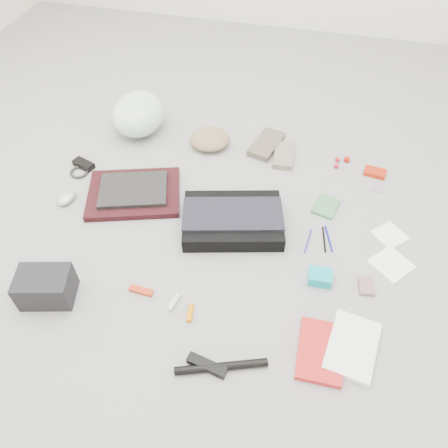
% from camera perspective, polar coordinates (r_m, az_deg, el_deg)
% --- Properties ---
extents(ground_plane, '(4.00, 4.00, 0.00)m').
position_cam_1_polar(ground_plane, '(1.84, 0.00, -1.04)').
color(ground_plane, gray).
extents(messenger_bag, '(0.47, 0.39, 0.07)m').
position_cam_1_polar(messenger_bag, '(1.84, 1.14, 0.49)').
color(messenger_bag, black).
rests_on(messenger_bag, ground_plane).
extents(bag_flap, '(0.45, 0.29, 0.01)m').
position_cam_1_polar(bag_flap, '(1.81, 1.16, 1.34)').
color(bag_flap, black).
rests_on(bag_flap, messenger_bag).
extents(laptop_sleeve, '(0.48, 0.42, 0.03)m').
position_cam_1_polar(laptop_sleeve, '(2.02, -11.67, 3.93)').
color(laptop_sleeve, black).
rests_on(laptop_sleeve, ground_plane).
extents(laptop, '(0.35, 0.30, 0.02)m').
position_cam_1_polar(laptop, '(2.01, -11.77, 4.43)').
color(laptop, black).
rests_on(laptop, laptop_sleeve).
extents(bike_helmet, '(0.30, 0.35, 0.20)m').
position_cam_1_polar(bike_helmet, '(2.37, -11.13, 13.96)').
color(bike_helmet, white).
rests_on(bike_helmet, ground_plane).
extents(beanie, '(0.25, 0.24, 0.07)m').
position_cam_1_polar(beanie, '(2.25, -1.86, 11.04)').
color(beanie, '#8D7152').
rests_on(beanie, ground_plane).
extents(mitten_left, '(0.17, 0.25, 0.03)m').
position_cam_1_polar(mitten_left, '(2.26, 5.56, 10.31)').
color(mitten_left, brown).
rests_on(mitten_left, ground_plane).
extents(mitten_right, '(0.11, 0.19, 0.03)m').
position_cam_1_polar(mitten_right, '(2.20, 7.80, 8.85)').
color(mitten_right, gray).
rests_on(mitten_right, ground_plane).
extents(power_brick, '(0.12, 0.08, 0.03)m').
position_cam_1_polar(power_brick, '(2.24, -17.87, 7.42)').
color(power_brick, black).
rests_on(power_brick, ground_plane).
extents(cable_coil, '(0.11, 0.11, 0.01)m').
position_cam_1_polar(cable_coil, '(2.21, -18.39, 6.45)').
color(cable_coil, black).
rests_on(cable_coil, ground_plane).
extents(mouse, '(0.08, 0.11, 0.04)m').
position_cam_1_polar(mouse, '(2.08, -19.85, 3.26)').
color(mouse, '#A5A5A5').
rests_on(mouse, ground_plane).
extents(camera_bag, '(0.22, 0.18, 0.12)m').
position_cam_1_polar(camera_bag, '(1.73, -22.27, -7.59)').
color(camera_bag, black).
rests_on(camera_bag, ground_plane).
extents(multitool, '(0.09, 0.03, 0.01)m').
position_cam_1_polar(multitool, '(1.69, -10.78, -8.53)').
color(multitool, '#AB2A10').
rests_on(multitool, ground_plane).
extents(toiletry_tube_white, '(0.03, 0.07, 0.02)m').
position_cam_1_polar(toiletry_tube_white, '(1.64, -6.58, -10.08)').
color(toiletry_tube_white, silver).
rests_on(toiletry_tube_white, ground_plane).
extents(toiletry_tube_orange, '(0.03, 0.07, 0.02)m').
position_cam_1_polar(toiletry_tube_orange, '(1.61, -4.44, -11.49)').
color(toiletry_tube_orange, '#D77B00').
rests_on(toiletry_tube_orange, ground_plane).
extents(u_lock, '(0.14, 0.06, 0.03)m').
position_cam_1_polar(u_lock, '(1.51, -2.26, -17.97)').
color(u_lock, black).
rests_on(u_lock, ground_plane).
extents(bike_pump, '(0.30, 0.13, 0.03)m').
position_cam_1_polar(bike_pump, '(1.51, -0.37, -18.14)').
color(bike_pump, black).
rests_on(bike_pump, ground_plane).
extents(book_red, '(0.15, 0.23, 0.02)m').
position_cam_1_polar(book_red, '(1.57, 12.49, -15.91)').
color(book_red, red).
rests_on(book_red, ground_plane).
extents(book_white, '(0.19, 0.26, 0.02)m').
position_cam_1_polar(book_white, '(1.60, 16.40, -15.08)').
color(book_white, white).
rests_on(book_white, ground_plane).
extents(notepad, '(0.12, 0.15, 0.01)m').
position_cam_1_polar(notepad, '(1.99, 13.14, 2.26)').
color(notepad, '#3E7748').
rests_on(notepad, ground_plane).
extents(pen_blue, '(0.02, 0.13, 0.01)m').
position_cam_1_polar(pen_blue, '(1.84, 10.93, -2.17)').
color(pen_blue, navy).
rests_on(pen_blue, ground_plane).
extents(pen_black, '(0.03, 0.13, 0.01)m').
position_cam_1_polar(pen_black, '(1.86, 12.93, -1.96)').
color(pen_black, black).
rests_on(pen_black, ground_plane).
extents(pen_navy, '(0.05, 0.14, 0.01)m').
position_cam_1_polar(pen_navy, '(1.87, 13.52, -1.86)').
color(pen_navy, navy).
rests_on(pen_navy, ground_plane).
extents(accordion_wallet, '(0.09, 0.08, 0.04)m').
position_cam_1_polar(accordion_wallet, '(1.71, 12.42, -6.76)').
color(accordion_wallet, '#0CAFBE').
rests_on(accordion_wallet, ground_plane).
extents(card_deck, '(0.07, 0.09, 0.01)m').
position_cam_1_polar(card_deck, '(1.75, 18.08, -7.74)').
color(card_deck, '#906072').
rests_on(card_deck, ground_plane).
extents(napkin_top, '(0.16, 0.16, 0.01)m').
position_cam_1_polar(napkin_top, '(1.95, 20.81, -1.38)').
color(napkin_top, white).
rests_on(napkin_top, ground_plane).
extents(napkin_bottom, '(0.19, 0.19, 0.01)m').
position_cam_1_polar(napkin_bottom, '(1.85, 21.04, -4.93)').
color(napkin_bottom, white).
rests_on(napkin_bottom, ground_plane).
extents(lollipop_a, '(0.03, 0.03, 0.02)m').
position_cam_1_polar(lollipop_a, '(2.20, 14.46, 7.34)').
color(lollipop_a, red).
rests_on(lollipop_a, ground_plane).
extents(lollipop_b, '(0.03, 0.03, 0.02)m').
position_cam_1_polar(lollipop_b, '(2.24, 14.60, 8.16)').
color(lollipop_b, red).
rests_on(lollipop_b, ground_plane).
extents(lollipop_c, '(0.03, 0.03, 0.03)m').
position_cam_1_polar(lollipop_c, '(2.24, 15.76, 8.13)').
color(lollipop_c, '#A21104').
rests_on(lollipop_c, ground_plane).
extents(altoids_tin, '(0.11, 0.08, 0.02)m').
position_cam_1_polar(altoids_tin, '(2.21, 19.10, 6.39)').
color(altoids_tin, '#A8220B').
rests_on(altoids_tin, ground_plane).
extents(stamp_sheet, '(0.06, 0.06, 0.00)m').
position_cam_1_polar(stamp_sheet, '(2.15, 19.35, 4.43)').
color(stamp_sheet, '#A47E96').
rests_on(stamp_sheet, ground_plane).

